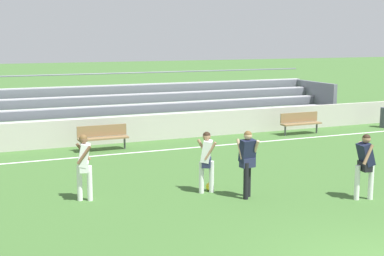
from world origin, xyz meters
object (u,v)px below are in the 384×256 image
at_px(player_white_trailing_run, 207,157).
at_px(soccer_ball, 210,187).
at_px(bench_near_bin, 103,135).
at_px(player_dark_pressing_high, 365,161).
at_px(player_white_wide_right, 84,162).
at_px(player_dark_dropping_back, 248,158).
at_px(bleacher_stand, 154,106).
at_px(bench_near_wall_gap, 300,121).

bearing_deg(player_white_trailing_run, soccer_ball, 39.24).
bearing_deg(bench_near_bin, player_dark_pressing_high, -61.53).
height_order(player_white_wide_right, player_dark_pressing_high, player_white_wide_right).
distance_m(bench_near_bin, player_white_wide_right, 6.11).
relative_size(bench_near_bin, player_dark_pressing_high, 1.08).
bearing_deg(player_dark_pressing_high, player_dark_dropping_back, 154.12).
height_order(bench_near_bin, player_dark_pressing_high, player_dark_pressing_high).
height_order(player_white_trailing_run, player_white_wide_right, player_white_wide_right).
distance_m(player_dark_dropping_back, player_dark_pressing_high, 2.91).
height_order(bleacher_stand, soccer_ball, bleacher_stand).
xyz_separation_m(player_dark_dropping_back, soccer_ball, (-0.60, 0.95, -0.92)).
bearing_deg(player_dark_dropping_back, player_white_wide_right, 160.45).
height_order(player_dark_dropping_back, player_dark_pressing_high, player_dark_dropping_back).
distance_m(bleacher_stand, soccer_ball, 10.07).
height_order(bench_near_wall_gap, player_white_wide_right, player_white_wide_right).
relative_size(bench_near_bin, player_white_trailing_run, 1.11).
height_order(bleacher_stand, player_white_wide_right, bleacher_stand).
height_order(bench_near_wall_gap, player_white_trailing_run, player_white_trailing_run).
bearing_deg(bench_near_wall_gap, bench_near_bin, 180.00).
xyz_separation_m(bench_near_wall_gap, player_white_wide_right, (-10.27, -5.80, 0.45)).
xyz_separation_m(bleacher_stand, player_white_wide_right, (-5.08, -9.45, -0.00)).
xyz_separation_m(bench_near_bin, player_dark_pressing_high, (4.57, -8.43, 0.45)).
bearing_deg(player_white_wide_right, player_white_trailing_run, -9.92).
bearing_deg(player_dark_dropping_back, player_white_trailing_run, 132.50).
bearing_deg(soccer_ball, bench_near_bin, 102.32).
bearing_deg(bench_near_wall_gap, soccer_ball, -138.58).
bearing_deg(player_white_trailing_run, bench_near_bin, 100.72).
bearing_deg(bench_near_wall_gap, player_dark_pressing_high, -114.39).
relative_size(player_white_wide_right, player_dark_pressing_high, 1.00).
height_order(bench_near_wall_gap, player_dark_dropping_back, player_dark_dropping_back).
bearing_deg(soccer_ball, player_dark_dropping_back, -57.89).
relative_size(bleacher_stand, bench_near_bin, 9.48).
distance_m(bench_near_bin, player_dark_dropping_back, 7.43).
xyz_separation_m(bench_near_wall_gap, player_white_trailing_run, (-7.19, -6.34, 0.41)).
bearing_deg(bench_near_bin, player_white_trailing_run, -79.28).
bearing_deg(player_white_wide_right, bleacher_stand, 61.75).
relative_size(bleacher_stand, bench_near_wall_gap, 9.48).
distance_m(bleacher_stand, player_white_trailing_run, 10.19).
bearing_deg(player_dark_pressing_high, bench_near_bin, 118.47).
relative_size(player_white_trailing_run, player_white_wide_right, 0.97).
bearing_deg(player_dark_pressing_high, soccer_ball, 145.37).
relative_size(bleacher_stand, soccer_ball, 77.59).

